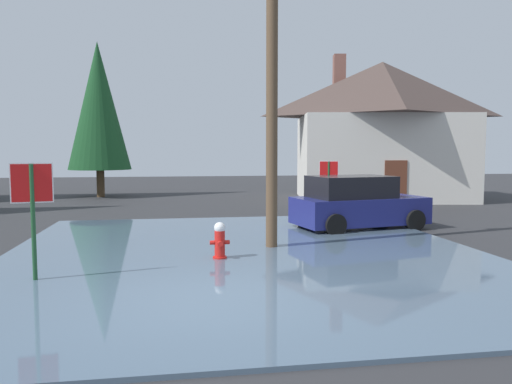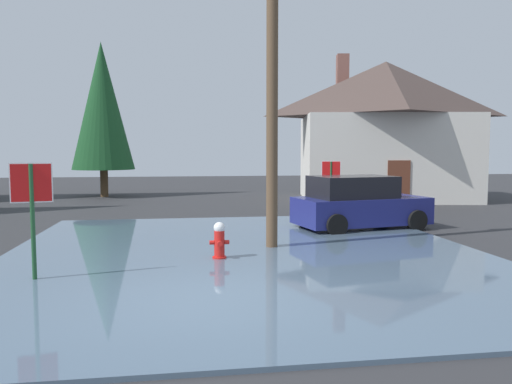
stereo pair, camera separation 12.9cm
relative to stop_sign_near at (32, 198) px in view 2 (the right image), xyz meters
The scene contains 10 objects.
ground_plane 3.90m from the stop_sign_near, 30.35° to the right, with size 80.00×80.00×0.10m, color #2D2D30.
flood_puddle 4.79m from the stop_sign_near, 23.82° to the left, with size 11.00×12.24×0.07m, color #4C6075.
lane_stop_bar 3.98m from the stop_sign_near, 54.61° to the right, with size 4.30×0.30×0.01m, color silver.
stop_sign_near is the anchor object (origin of this frame).
fire_hydrant 3.90m from the stop_sign_near, 20.31° to the left, with size 0.43×0.37×0.86m.
utility_pole 6.10m from the stop_sign_near, 26.43° to the left, with size 1.60×0.28×8.32m.
stop_sign_far 12.42m from the stop_sign_near, 47.29° to the left, with size 0.72×0.21×2.03m.
house 19.20m from the stop_sign_near, 48.16° to the left, with size 9.47×7.34×7.36m.
parked_car 9.61m from the stop_sign_near, 32.41° to the left, with size 4.30×2.67×1.65m.
pine_tree_tall_left 17.88m from the stop_sign_near, 94.52° to the left, with size 3.22×3.22×8.06m.
Camera 2 is at (-0.35, -7.64, 2.42)m, focal length 34.73 mm.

